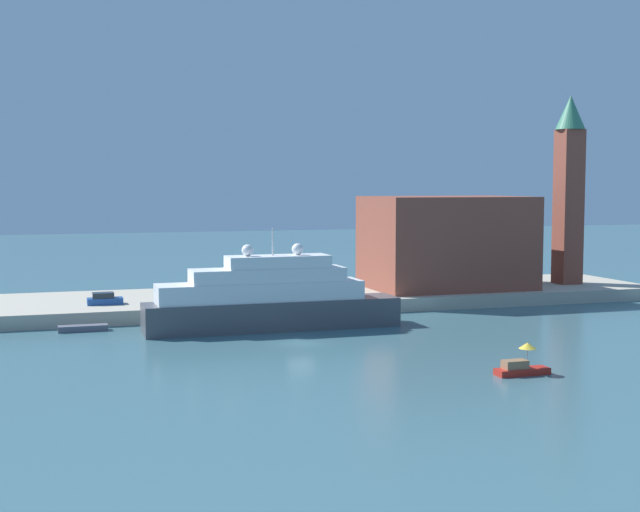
% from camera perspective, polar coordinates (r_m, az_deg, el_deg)
% --- Properties ---
extents(ground, '(400.00, 400.00, 0.00)m').
position_cam_1_polar(ground, '(83.56, -1.27, -5.81)').
color(ground, '#3D6670').
extents(quay_dock, '(110.00, 19.64, 1.62)m').
position_cam_1_polar(quay_dock, '(108.14, -5.14, -2.98)').
color(quay_dock, '#B7AD99').
rests_on(quay_dock, ground).
extents(large_yacht, '(27.22, 4.86, 10.77)m').
position_cam_1_polar(large_yacht, '(91.49, -3.35, -2.89)').
color(large_yacht, '#4C4C51').
rests_on(large_yacht, ground).
extents(small_motorboat, '(4.47, 1.43, 2.60)m').
position_cam_1_polar(small_motorboat, '(71.91, 13.13, -7.04)').
color(small_motorboat, '#B22319').
rests_on(small_motorboat, ground).
extents(work_barge, '(5.04, 1.45, 0.64)m').
position_cam_1_polar(work_barge, '(93.88, -15.37, -4.62)').
color(work_barge, '#595966').
rests_on(work_barge, ground).
extents(harbor_building, '(20.51, 14.14, 12.11)m').
position_cam_1_polar(harbor_building, '(115.73, 8.35, 0.91)').
color(harbor_building, brown).
rests_on(harbor_building, quay_dock).
extents(bell_tower, '(4.02, 4.02, 25.83)m').
position_cam_1_polar(bell_tower, '(123.80, 16.10, 4.74)').
color(bell_tower, brown).
rests_on(bell_tower, quay_dock).
extents(parked_car, '(3.99, 1.86, 1.36)m').
position_cam_1_polar(parked_car, '(101.91, -14.04, -2.79)').
color(parked_car, '#1E4C99').
rests_on(parked_car, quay_dock).
extents(person_figure, '(0.36, 0.36, 1.73)m').
position_cam_1_polar(person_figure, '(100.61, -10.62, -2.70)').
color(person_figure, '#334C8C').
rests_on(person_figure, quay_dock).
extents(mooring_bollard, '(0.39, 0.39, 0.83)m').
position_cam_1_polar(mooring_bollard, '(101.13, -1.03, -2.80)').
color(mooring_bollard, black).
rests_on(mooring_bollard, quay_dock).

